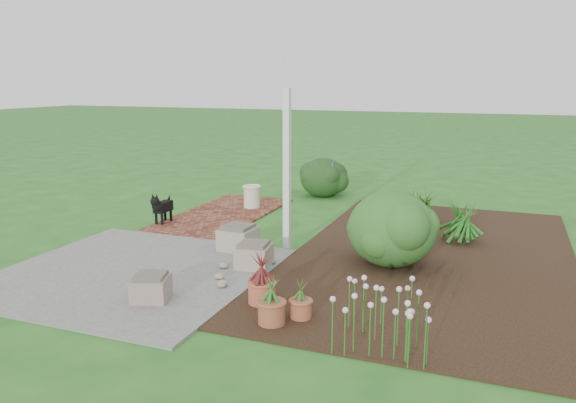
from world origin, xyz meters
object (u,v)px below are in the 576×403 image
(cream_ceramic_urn, at_px, (252,197))
(black_dog, at_px, (161,206))
(evergreen_shrub, at_px, (392,227))
(stone_trough_near, at_px, (151,288))

(cream_ceramic_urn, bearing_deg, black_dog, -119.07)
(cream_ceramic_urn, distance_m, evergreen_shrub, 4.23)
(black_dog, distance_m, cream_ceramic_urn, 2.04)
(stone_trough_near, xyz_separation_m, cream_ceramic_urn, (-0.98, 4.97, 0.08))
(black_dog, distance_m, evergreen_shrub, 4.43)
(stone_trough_near, xyz_separation_m, evergreen_shrub, (2.39, 2.44, 0.39))
(evergreen_shrub, bearing_deg, black_dog, 170.34)
(black_dog, bearing_deg, cream_ceramic_urn, 60.29)
(black_dog, height_order, cream_ceramic_urn, black_dog)
(stone_trough_near, relative_size, black_dog, 0.68)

